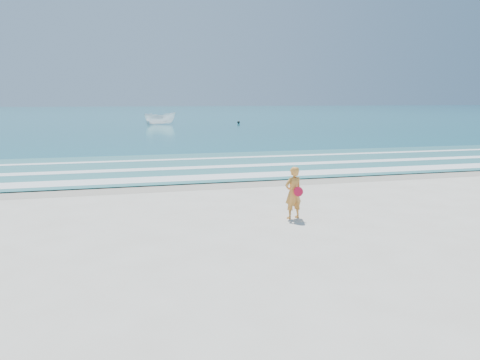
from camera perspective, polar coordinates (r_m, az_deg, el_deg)
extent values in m
plane|color=silver|center=(10.14, 6.78, -9.32)|extent=(400.00, 400.00, 0.00)
cube|color=#B2A893|center=(18.54, -3.47, -0.45)|extent=(400.00, 2.40, 0.00)
cube|color=#19727F|center=(113.99, -13.16, 7.96)|extent=(400.00, 190.00, 0.04)
cube|color=#59B7AD|center=(23.39, -5.90, 1.77)|extent=(400.00, 10.00, 0.01)
cube|color=white|center=(19.79, -4.22, 0.34)|extent=(400.00, 1.40, 0.01)
cube|color=white|center=(22.61, -5.58, 1.52)|extent=(400.00, 0.90, 0.01)
cube|color=white|center=(25.84, -6.77, 2.54)|extent=(400.00, 0.60, 0.01)
imported|color=white|center=(61.38, -9.70, 7.39)|extent=(4.04, 1.66, 1.54)
sphere|color=black|center=(62.59, -0.17, 7.04)|extent=(0.37, 0.37, 0.37)
imported|color=orange|center=(13.12, 6.51, -1.56)|extent=(0.61, 0.47, 1.47)
cylinder|color=red|center=(12.97, 7.13, -1.42)|extent=(0.27, 0.08, 0.27)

